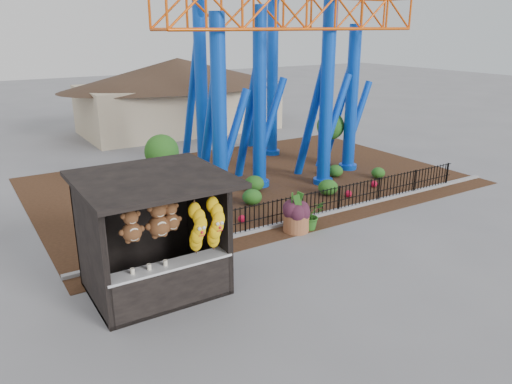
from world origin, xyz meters
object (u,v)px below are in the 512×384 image
roller_coaster (269,28)px  potted_plant (310,215)px  prize_booth (157,238)px  terracotta_planter (296,222)px

roller_coaster → potted_plant: bearing=-110.5°
prize_booth → roller_coaster: roller_coaster is taller
prize_booth → potted_plant: prize_booth is taller
potted_plant → roller_coaster: bearing=69.8°
terracotta_planter → potted_plant: potted_plant is taller
roller_coaster → terracotta_planter: (-2.73, -5.86, -6.14)m
roller_coaster → terracotta_planter: size_ratio=12.70×
terracotta_planter → potted_plant: (0.51, -0.08, 0.20)m
terracotta_planter → roller_coaster: bearing=65.0°
prize_booth → terracotta_planter: bearing=15.3°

